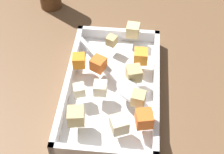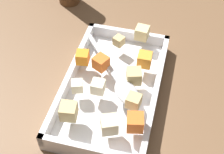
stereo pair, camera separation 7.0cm
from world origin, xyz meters
name	(u,v)px [view 1 (the left image)]	position (x,y,z in m)	size (l,w,h in m)	color
ground_plane	(116,100)	(0.00, 0.00, 0.00)	(4.00, 4.00, 0.00)	brown
baking_dish	(112,89)	(0.02, 0.01, 0.01)	(0.35, 0.21, 0.05)	silver
carrot_chunk_far_left	(98,64)	(0.05, 0.04, 0.06)	(0.03, 0.03, 0.03)	orange
carrot_chunk_corner_se	(79,61)	(0.06, 0.09, 0.06)	(0.03, 0.03, 0.03)	orange
carrot_chunk_corner_nw	(144,119)	(-0.09, -0.06, 0.06)	(0.03, 0.03, 0.03)	orange
carrot_chunk_front_center	(141,56)	(0.08, -0.05, 0.06)	(0.03, 0.03, 0.03)	orange
potato_chunk_corner_ne	(112,41)	(0.14, 0.02, 0.06)	(0.02, 0.02, 0.02)	tan
potato_chunk_under_handle	(76,116)	(-0.09, 0.07, 0.06)	(0.03, 0.03, 0.03)	tan
potato_chunk_back_center	(138,98)	(-0.04, -0.05, 0.06)	(0.03, 0.03, 0.03)	tan
potato_chunk_far_right	(79,90)	(-0.03, 0.08, 0.06)	(0.02, 0.02, 0.02)	beige
potato_chunk_center	(100,88)	(-0.02, 0.03, 0.06)	(0.03, 0.03, 0.03)	beige
potato_chunk_near_spoon	(119,124)	(-0.10, -0.02, 0.06)	(0.03, 0.03, 0.03)	beige
potato_chunk_heap_top	(134,74)	(0.03, -0.04, 0.06)	(0.03, 0.03, 0.03)	tan
potato_chunk_near_right	(133,30)	(0.17, -0.03, 0.06)	(0.03, 0.03, 0.03)	#E0CC89
serving_spoon	(126,87)	(0.00, -0.02, 0.05)	(0.21, 0.18, 0.02)	silver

